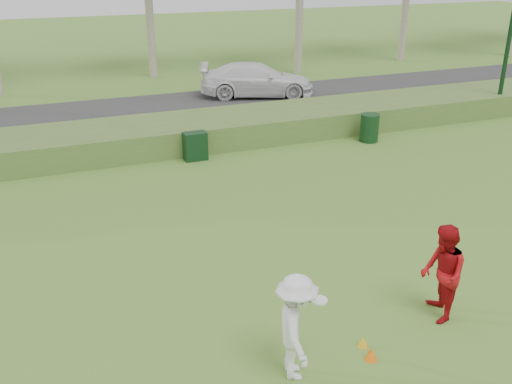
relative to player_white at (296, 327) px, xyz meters
name	(u,v)px	position (x,y,z in m)	size (l,w,h in m)	color
ground	(337,336)	(1.15, 0.61, -0.93)	(120.00, 120.00, 0.00)	#457426
reed_strip	(174,134)	(1.15, 12.61, -0.48)	(80.00, 3.00, 0.90)	#46692A
park_road	(146,112)	(1.15, 17.61, -0.90)	(80.00, 6.00, 0.06)	#2D2D2D
player_white	(296,327)	(0.00, 0.00, 0.00)	(1.03, 1.34, 1.86)	white
player_red	(442,274)	(3.23, 0.45, 0.03)	(0.93, 0.72, 1.91)	#A60E13
cone_orange	(371,354)	(1.37, -0.17, -0.81)	(0.22, 0.22, 0.24)	orange
cone_yellow	(363,342)	(1.43, 0.19, -0.83)	(0.19, 0.19, 0.21)	gold
utility_cabinet	(195,146)	(1.46, 10.87, -0.45)	(0.76, 0.48, 0.95)	black
trash_bin	(369,128)	(7.99, 10.46, -0.42)	(0.68, 0.68, 1.03)	black
car_right	(257,80)	(6.75, 18.50, -0.09)	(2.19, 5.39, 1.56)	white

